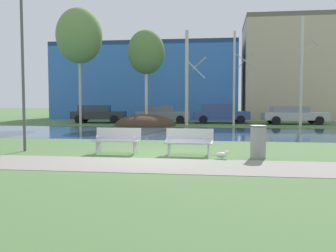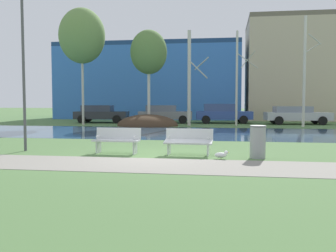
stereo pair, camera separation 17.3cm
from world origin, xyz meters
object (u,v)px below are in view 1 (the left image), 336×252
at_px(bench_left, 117,140).
at_px(bench_right, 189,141).
at_px(parked_sedan_second_grey, 162,114).
at_px(streetlamp, 22,44).
at_px(trash_bin, 258,141).
at_px(parked_wagon_fourth_silver, 293,114).
at_px(seagull, 222,155).
at_px(parked_van_nearest_dark, 98,113).
at_px(parked_hatch_third_blue, 220,113).

distance_m(bench_left, bench_right, 2.47).
bearing_deg(parked_sedan_second_grey, streetlamp, -97.31).
relative_size(bench_left, trash_bin, 1.57).
xyz_separation_m(bench_left, streetlamp, (-3.44, 0.11, 3.33)).
height_order(bench_left, parked_wagon_fourth_silver, parked_wagon_fourth_silver).
bearing_deg(bench_right, streetlamp, 178.91).
xyz_separation_m(trash_bin, seagull, (-1.13, -0.36, -0.40)).
bearing_deg(bench_right, parked_wagon_fourth_silver, 69.88).
bearing_deg(parked_wagon_fourth_silver, bench_right, -110.12).
height_order(bench_right, parked_van_nearest_dark, parked_van_nearest_dark).
distance_m(seagull, parked_wagon_fourth_silver, 18.86).
relative_size(trash_bin, seagull, 2.25).
bearing_deg(parked_sedan_second_grey, seagull, -75.32).
distance_m(trash_bin, parked_van_nearest_dark, 20.67).
relative_size(seagull, parked_van_nearest_dark, 0.11).
bearing_deg(parked_wagon_fourth_silver, seagull, -106.20).
bearing_deg(seagull, bench_right, 145.89).
height_order(bench_left, bench_right, same).
relative_size(parked_van_nearest_dark, parked_wagon_fourth_silver, 0.89).
bearing_deg(trash_bin, seagull, -162.48).
relative_size(streetlamp, parked_hatch_third_blue, 1.29).
bearing_deg(seagull, parked_wagon_fourth_silver, 73.80).
relative_size(seagull, streetlamp, 0.08).
bearing_deg(trash_bin, bench_right, 170.07).
relative_size(trash_bin, streetlamp, 0.18).
bearing_deg(parked_sedan_second_grey, bench_left, -86.05).
relative_size(bench_right, parked_van_nearest_dark, 0.37).
relative_size(trash_bin, parked_hatch_third_blue, 0.23).
bearing_deg(trash_bin, streetlamp, 176.47).
bearing_deg(bench_right, seagull, -34.11).
height_order(bench_left, parked_hatch_third_blue, parked_hatch_third_blue).
bearing_deg(trash_bin, parked_sedan_second_grey, 108.27).
xyz_separation_m(trash_bin, parked_wagon_fourth_silver, (4.13, 17.74, 0.20)).
height_order(trash_bin, parked_sedan_second_grey, parked_sedan_second_grey).
bearing_deg(bench_right, parked_van_nearest_dark, 117.24).
distance_m(bench_right, parked_hatch_third_blue, 17.97).
xyz_separation_m(bench_right, trash_bin, (2.22, -0.39, 0.06)).
bearing_deg(seagull, parked_hatch_third_blue, 90.69).
height_order(parked_sedan_second_grey, parked_wagon_fourth_silver, parked_sedan_second_grey).
relative_size(parked_van_nearest_dark, parked_hatch_third_blue, 0.97).
distance_m(bench_right, parked_sedan_second_grey, 17.88).
xyz_separation_m(bench_left, parked_hatch_third_blue, (3.34, 17.95, 0.32)).
distance_m(parked_sedan_second_grey, parked_wagon_fourth_silver, 10.04).
bearing_deg(streetlamp, trash_bin, -3.53).
distance_m(trash_bin, parked_wagon_fourth_silver, 18.22).
bearing_deg(parked_wagon_fourth_silver, parked_van_nearest_dark, -179.01).
relative_size(bench_left, streetlamp, 0.28).
bearing_deg(parked_van_nearest_dark, parked_wagon_fourth_silver, 0.99).
xyz_separation_m(parked_hatch_third_blue, parked_wagon_fourth_silver, (5.48, -0.59, -0.06)).
bearing_deg(parked_van_nearest_dark, parked_hatch_third_blue, 5.04).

